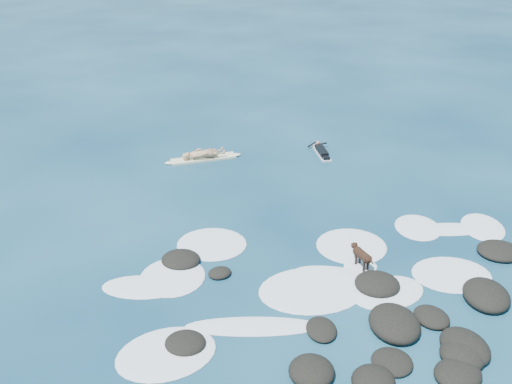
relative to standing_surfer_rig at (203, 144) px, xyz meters
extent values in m
plane|color=#0A2642|center=(3.74, -9.21, -0.80)|extent=(160.00, 160.00, 0.00)
ellipsoid|color=black|center=(6.22, -11.82, -0.71)|extent=(1.25, 1.34, 0.33)
ellipsoid|color=black|center=(5.06, -12.05, -0.65)|extent=(1.41, 1.69, 0.59)
ellipsoid|color=black|center=(6.04, -14.02, -0.68)|extent=(1.50, 1.40, 0.45)
ellipsoid|color=black|center=(8.17, -11.08, -0.65)|extent=(1.72, 1.95, 0.57)
ellipsoid|color=black|center=(6.42, -13.40, -0.67)|extent=(1.39, 1.43, 0.50)
ellipsoid|color=black|center=(9.74, -8.78, -0.70)|extent=(1.57, 1.43, 0.41)
ellipsoid|color=black|center=(4.57, -13.41, -0.73)|extent=(1.35, 1.35, 0.28)
ellipsoid|color=black|center=(0.36, -9.07, -0.73)|extent=(0.94, 0.89, 0.27)
ellipsoid|color=black|center=(2.45, -13.58, -0.67)|extent=(1.29, 1.30, 0.51)
ellipsoid|color=black|center=(3.02, -12.01, -0.73)|extent=(0.85, 1.08, 0.28)
ellipsoid|color=black|center=(6.63, -13.10, -0.67)|extent=(1.45, 1.67, 0.50)
ellipsoid|color=black|center=(3.89, -14.03, -0.68)|extent=(1.45, 1.43, 0.49)
ellipsoid|color=black|center=(5.12, -10.19, -0.68)|extent=(1.74, 1.70, 0.47)
ellipsoid|color=black|center=(-0.88, -8.23, -0.70)|extent=(1.58, 1.50, 0.40)
ellipsoid|color=black|center=(-0.69, -12.19, -0.71)|extent=(1.31, 1.24, 0.35)
ellipsoid|color=white|center=(0.16, -7.24, -0.79)|extent=(2.72, 2.50, 0.12)
ellipsoid|color=white|center=(-2.06, -9.49, -0.79)|extent=(2.60, 1.57, 0.12)
ellipsoid|color=white|center=(-1.13, -9.04, -0.79)|extent=(2.51, 2.59, 0.12)
ellipsoid|color=white|center=(3.12, -10.14, -0.79)|extent=(3.48, 2.63, 0.12)
ellipsoid|color=white|center=(5.38, -10.50, -0.79)|extent=(2.77, 2.28, 0.12)
ellipsoid|color=white|center=(4.07, -9.55, -0.79)|extent=(3.05, 1.91, 0.12)
ellipsoid|color=white|center=(9.97, -7.08, -0.79)|extent=(1.96, 2.35, 0.12)
ellipsoid|color=white|center=(8.69, -7.11, -0.79)|extent=(2.79, 1.08, 0.12)
ellipsoid|color=white|center=(7.67, -9.79, -0.79)|extent=(2.60, 2.11, 0.12)
ellipsoid|color=white|center=(4.93, -7.83, -0.79)|extent=(2.44, 2.33, 0.12)
ellipsoid|color=white|center=(7.62, -6.87, -0.79)|extent=(1.91, 2.13, 0.12)
ellipsoid|color=white|center=(-1.19, -12.46, -0.79)|extent=(3.12, 2.67, 0.12)
ellipsoid|color=white|center=(1.16, -11.63, -0.79)|extent=(3.89, 1.18, 0.12)
ellipsoid|color=white|center=(4.91, -9.06, -0.79)|extent=(1.10, 0.90, 0.12)
cube|color=beige|center=(0.00, 0.00, -0.74)|extent=(3.01, 1.19, 0.10)
ellipsoid|color=beige|center=(1.44, 0.30, -0.74)|extent=(0.65, 0.45, 0.11)
ellipsoid|color=beige|center=(-1.44, -0.30, -0.74)|extent=(0.65, 0.45, 0.11)
imported|color=tan|center=(0.00, 0.00, 0.27)|extent=(0.59, 0.78, 1.92)
cube|color=silver|center=(5.50, 0.10, -0.75)|extent=(0.58, 1.97, 0.07)
ellipsoid|color=silver|center=(5.43, 1.07, -0.75)|extent=(0.26, 0.44, 0.07)
cube|color=black|center=(5.50, 0.10, -0.62)|extent=(0.44, 1.21, 0.19)
sphere|color=#AC6F5A|center=(5.45, 0.79, -0.51)|extent=(0.22, 0.22, 0.20)
cylinder|color=black|center=(5.19, 0.90, -0.63)|extent=(0.47, 0.29, 0.22)
cylinder|color=black|center=(5.69, 0.94, -0.63)|extent=(0.49, 0.23, 0.22)
cube|color=black|center=(5.55, -0.56, -0.66)|extent=(0.33, 0.51, 0.12)
cylinder|color=black|center=(4.91, -9.16, -0.29)|extent=(0.49, 0.67, 0.29)
sphere|color=black|center=(4.81, -8.91, -0.29)|extent=(0.40, 0.40, 0.30)
sphere|color=black|center=(5.01, -9.41, -0.29)|extent=(0.36, 0.36, 0.28)
sphere|color=black|center=(4.74, -8.75, -0.18)|extent=(0.28, 0.28, 0.22)
cone|color=black|center=(4.69, -8.63, -0.20)|extent=(0.16, 0.17, 0.11)
cone|color=black|center=(4.69, -8.78, -0.10)|extent=(0.12, 0.11, 0.11)
cone|color=black|center=(4.80, -8.74, -0.10)|extent=(0.12, 0.11, 0.11)
cylinder|color=black|center=(4.76, -9.00, -0.60)|extent=(0.09, 0.09, 0.39)
cylinder|color=black|center=(4.90, -8.94, -0.60)|extent=(0.09, 0.09, 0.39)
cylinder|color=black|center=(4.92, -9.38, -0.60)|extent=(0.09, 0.09, 0.39)
cylinder|color=black|center=(5.06, -9.32, -0.60)|extent=(0.09, 0.09, 0.39)
cylinder|color=black|center=(5.06, -9.54, -0.24)|extent=(0.15, 0.28, 0.17)
camera|label=1|loc=(0.02, -23.95, 9.77)|focal=40.00mm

